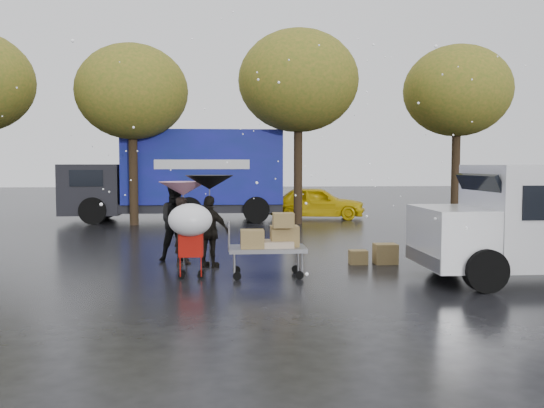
{
  "coord_description": "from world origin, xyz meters",
  "views": [
    {
      "loc": [
        -0.13,
        -11.15,
        2.22
      ],
      "look_at": [
        0.82,
        1.0,
        1.37
      ],
      "focal_mm": 38.0,
      "sensor_mm": 36.0,
      "label": 1
    }
  ],
  "objects": [
    {
      "name": "person_middle",
      "position": [
        -1.25,
        1.96,
        0.9
      ],
      "size": [
        1.01,
        0.86,
        1.8
      ],
      "primitive_type": "imported",
      "rotation": [
        0.0,
        0.0,
        0.23
      ],
      "color": "black",
      "rests_on": "ground"
    },
    {
      "name": "box_ground_near",
      "position": [
        3.38,
        1.29,
        0.22
      ],
      "size": [
        0.5,
        0.4,
        0.44
      ],
      "primitive_type": "cube",
      "rotation": [
        0.0,
        0.0,
        0.02
      ],
      "color": "brown",
      "rests_on": "ground"
    },
    {
      "name": "shopping_cart",
      "position": [
        -0.83,
        -0.1,
        1.06
      ],
      "size": [
        0.84,
        0.84,
        1.46
      ],
      "color": "#A41009",
      "rests_on": "ground"
    },
    {
      "name": "blue_truck",
      "position": [
        -1.87,
        11.46,
        1.76
      ],
      "size": [
        8.3,
        2.6,
        3.5
      ],
      "color": "navy",
      "rests_on": "ground"
    },
    {
      "name": "umbrella_black",
      "position": [
        -0.5,
        1.12,
        1.82
      ],
      "size": [
        1.04,
        1.04,
        1.98
      ],
      "color": "#4C4C4C",
      "rests_on": "ground"
    },
    {
      "name": "person_pink",
      "position": [
        -1.09,
        1.52,
        0.75
      ],
      "size": [
        0.6,
        0.65,
        1.49
      ],
      "primitive_type": "imported",
      "rotation": [
        0.0,
        0.0,
        0.97
      ],
      "color": "black",
      "rests_on": "ground"
    },
    {
      "name": "yellow_taxi",
      "position": [
        3.5,
        11.9,
        0.66
      ],
      "size": [
        4.06,
        2.17,
        1.32
      ],
      "primitive_type": "imported",
      "rotation": [
        0.0,
        0.0,
        1.4
      ],
      "color": "yellow",
      "rests_on": "ground"
    },
    {
      "name": "vendor_cart",
      "position": [
        0.74,
        0.03,
        0.73
      ],
      "size": [
        1.52,
        0.8,
        1.27
      ],
      "color": "slate",
      "rests_on": "ground"
    },
    {
      "name": "person_black",
      "position": [
        -0.5,
        1.12,
        0.77
      ],
      "size": [
        0.98,
        0.75,
        1.54
      ],
      "primitive_type": "imported",
      "rotation": [
        0.0,
        0.0,
        2.67
      ],
      "color": "black",
      "rests_on": "ground"
    },
    {
      "name": "ground",
      "position": [
        0.0,
        0.0,
        0.0
      ],
      "size": [
        90.0,
        90.0,
        0.0
      ],
      "primitive_type": "plane",
      "color": "black",
      "rests_on": "ground"
    },
    {
      "name": "box_ground_far",
      "position": [
        2.76,
        1.29,
        0.15
      ],
      "size": [
        0.4,
        0.32,
        0.31
      ],
      "primitive_type": "cube",
      "rotation": [
        0.0,
        0.0,
        -0.03
      ],
      "color": "brown",
      "rests_on": "ground"
    },
    {
      "name": "umbrella_pink",
      "position": [
        -1.09,
        1.52,
        1.68
      ],
      "size": [
        1.06,
        1.06,
        1.83
      ],
      "color": "#4C4C4C",
      "rests_on": "ground"
    },
    {
      "name": "tree_row",
      "position": [
        -0.47,
        10.0,
        5.02
      ],
      "size": [
        21.6,
        4.4,
        7.12
      ],
      "color": "black",
      "rests_on": "ground"
    }
  ]
}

